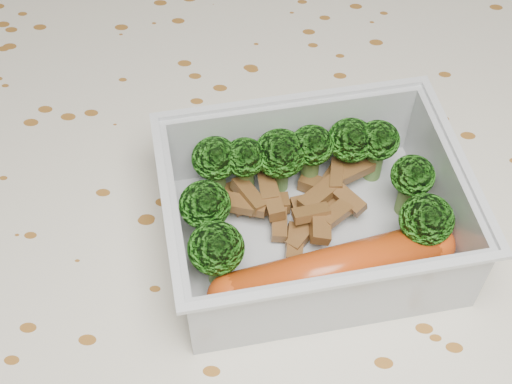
{
  "coord_description": "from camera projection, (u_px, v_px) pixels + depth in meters",
  "views": [
    {
      "loc": [
        0.03,
        -0.24,
        1.1
      ],
      "look_at": [
        0.01,
        0.0,
        0.78
      ],
      "focal_mm": 50.0,
      "sensor_mm": 36.0,
      "label": 1
    }
  ],
  "objects": [
    {
      "name": "sausage",
      "position": [
        334.0,
        271.0,
        0.37
      ],
      "size": [
        0.13,
        0.06,
        0.03
      ],
      "color": "#C34111",
      "rests_on": "lunch_container"
    },
    {
      "name": "lunch_container",
      "position": [
        313.0,
        220.0,
        0.39
      ],
      "size": [
        0.19,
        0.16,
        0.06
      ],
      "color": "silver",
      "rests_on": "tablecloth"
    },
    {
      "name": "dining_table",
      "position": [
        245.0,
        296.0,
        0.49
      ],
      "size": [
        1.4,
        0.9,
        0.75
      ],
      "color": "brown",
      "rests_on": "ground"
    },
    {
      "name": "broccoli_florets",
      "position": [
        302.0,
        179.0,
        0.39
      ],
      "size": [
        0.15,
        0.11,
        0.04
      ],
      "color": "#608C3F",
      "rests_on": "lunch_container"
    },
    {
      "name": "tablecloth",
      "position": [
        244.0,
        257.0,
        0.44
      ],
      "size": [
        1.46,
        0.96,
        0.19
      ],
      "color": "silver",
      "rests_on": "dining_table"
    },
    {
      "name": "meat_pile",
      "position": [
        299.0,
        201.0,
        0.41
      ],
      "size": [
        0.09,
        0.07,
        0.02
      ],
      "color": "brown",
      "rests_on": "lunch_container"
    }
  ]
}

